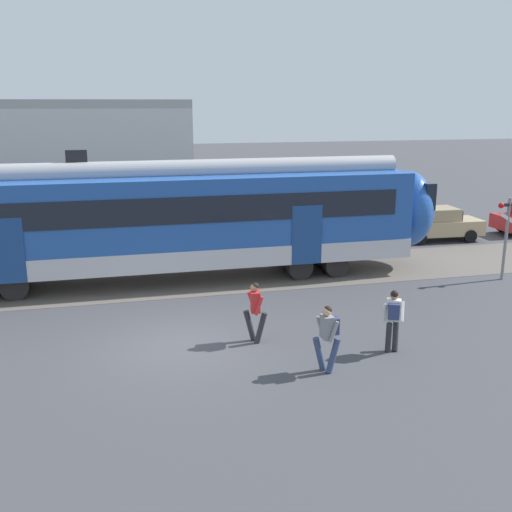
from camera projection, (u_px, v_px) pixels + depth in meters
ground_plane at (180, 346)px, 15.87m from camera, size 160.00×160.00×0.00m
pedestrian_red at (255, 308)px, 15.91m from camera, size 0.62×0.59×1.67m
pedestrian_grey at (328, 333)px, 14.12m from camera, size 0.64×0.53×1.67m
pedestrian_white at (393, 316)px, 15.24m from camera, size 0.65×0.57×1.67m
parked_car_tan at (437, 224)px, 27.87m from camera, size 4.07×1.90×1.54m
crossing_signal at (508, 225)px, 21.34m from camera, size 0.96×0.22×3.00m
background_building at (17, 168)px, 28.75m from camera, size 16.41×5.00×9.20m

